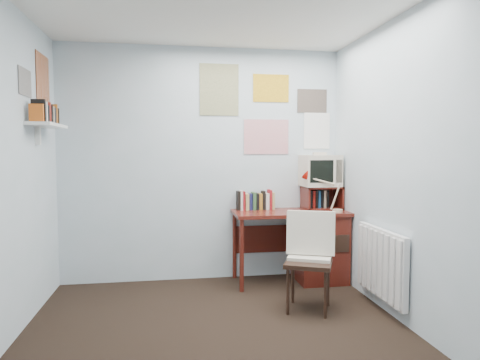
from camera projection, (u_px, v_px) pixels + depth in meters
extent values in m
plane|color=black|center=(223.00, 352.00, 2.97)|extent=(3.50, 3.50, 0.00)
cube|color=silver|center=(203.00, 164.00, 4.61)|extent=(3.00, 0.02, 2.50)
cube|color=silver|center=(426.00, 171.00, 3.13)|extent=(0.02, 3.50, 2.50)
cube|color=#5E1D15|center=(290.00, 213.00, 4.52)|extent=(1.20, 0.55, 0.03)
cube|color=#5E1D15|center=(319.00, 247.00, 4.60)|extent=(0.50, 0.50, 0.72)
cylinder|color=#5E1D15|center=(242.00, 256.00, 4.22)|extent=(0.04, 0.04, 0.72)
cylinder|color=#5E1D15|center=(235.00, 245.00, 4.69)|extent=(0.04, 0.04, 0.72)
cube|color=#5E1D15|center=(262.00, 239.00, 4.75)|extent=(0.64, 0.02, 0.30)
cube|color=black|center=(309.00, 263.00, 3.73)|extent=(0.56, 0.55, 0.84)
cube|color=red|center=(338.00, 194.00, 4.44)|extent=(0.32, 0.29, 0.38)
cube|color=#5E1D15|center=(322.00, 198.00, 4.69)|extent=(0.40, 0.30, 0.25)
cube|color=beige|center=(320.00, 169.00, 4.68)|extent=(0.40, 0.37, 0.37)
cube|color=#5E1D15|center=(264.00, 199.00, 4.65)|extent=(0.60, 0.14, 0.22)
cube|color=white|center=(381.00, 263.00, 3.72)|extent=(0.09, 0.80, 0.60)
cube|color=white|center=(47.00, 125.00, 3.72)|extent=(0.20, 0.62, 0.24)
cube|color=white|center=(266.00, 109.00, 4.68)|extent=(1.20, 0.01, 0.90)
cube|color=white|center=(34.00, 81.00, 3.68)|extent=(0.01, 0.70, 0.60)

